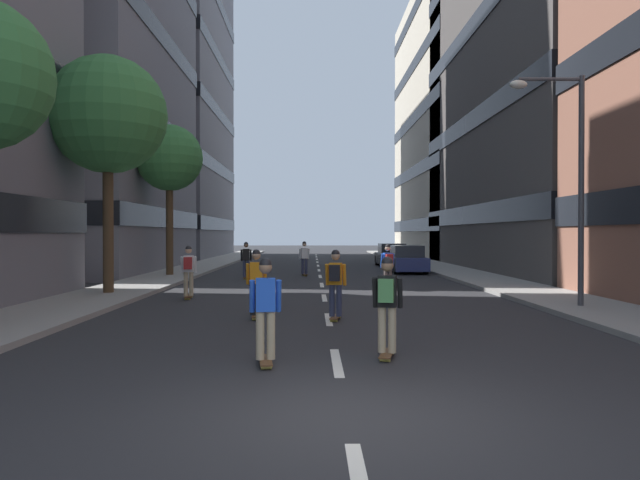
{
  "coord_description": "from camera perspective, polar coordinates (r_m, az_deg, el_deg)",
  "views": [
    {
      "loc": [
        -0.42,
        -7.0,
        2.18
      ],
      "look_at": [
        0.0,
        23.63,
        1.84
      ],
      "focal_mm": 33.22,
      "sensor_mm": 36.0,
      "label": 1
    }
  ],
  "objects": [
    {
      "name": "lane_markings",
      "position": [
        32.57,
        -0.05,
        -3.2
      ],
      "size": [
        0.16,
        57.2,
        0.01
      ],
      "color": "silver",
      "rests_on": "ground_plane"
    },
    {
      "name": "skater_2",
      "position": [
        20.22,
        -12.56,
        -2.7
      ],
      "size": [
        0.55,
        0.91,
        1.78
      ],
      "color": "brown",
      "rests_on": "ground_plane"
    },
    {
      "name": "skater_5",
      "position": [
        30.48,
        -1.52,
        -1.62
      ],
      "size": [
        0.56,
        0.92,
        1.78
      ],
      "color": "brown",
      "rests_on": "ground_plane"
    },
    {
      "name": "streetlamp_right",
      "position": [
        18.26,
        22.81,
        6.73
      ],
      "size": [
        2.13,
        0.3,
        6.5
      ],
      "color": "#3F3F44",
      "rests_on": "sidewalk_right"
    },
    {
      "name": "sidewalk_left",
      "position": [
        36.04,
        -12.11,
        -2.74
      ],
      "size": [
        2.86,
        69.13,
        0.14
      ],
      "primitive_type": "cube",
      "color": "gray",
      "rests_on": "ground_plane"
    },
    {
      "name": "parked_car_near",
      "position": [
        33.31,
        8.35,
        -1.93
      ],
      "size": [
        1.82,
        4.4,
        1.52
      ],
      "color": "navy",
      "rests_on": "ground_plane"
    },
    {
      "name": "parked_car_mid",
      "position": [
        39.49,
        6.91,
        -1.52
      ],
      "size": [
        1.82,
        4.4,
        1.52
      ],
      "color": "black",
      "rests_on": "ground_plane"
    },
    {
      "name": "building_left_far",
      "position": [
        58.48,
        -17.13,
        13.55
      ],
      "size": [
        15.12,
        19.44,
        30.38
      ],
      "color": "slate",
      "rests_on": "ground_plane"
    },
    {
      "name": "skater_3",
      "position": [
        10.46,
        6.47,
        -5.79
      ],
      "size": [
        0.57,
        0.92,
        1.78
      ],
      "color": "brown",
      "rests_on": "ground_plane"
    },
    {
      "name": "street_tree_near",
      "position": [
        22.17,
        -19.77,
        11.2
      ],
      "size": [
        4.06,
        4.06,
        8.19
      ],
      "color": "#4C3823",
      "rests_on": "sidewalk_left"
    },
    {
      "name": "skater_7",
      "position": [
        28.6,
        -7.14,
        -1.77
      ],
      "size": [
        0.54,
        0.91,
        1.78
      ],
      "color": "brown",
      "rests_on": "ground_plane"
    },
    {
      "name": "street_tree_far",
      "position": [
        30.52,
        -14.31,
        7.57
      ],
      "size": [
        3.29,
        3.29,
        7.44
      ],
      "color": "#4C3823",
      "rests_on": "sidewalk_left"
    },
    {
      "name": "building_right_far",
      "position": [
        58.13,
        16.36,
        10.65
      ],
      "size": [
        15.12,
        23.58,
        24.45
      ],
      "color": "#BCB29E",
      "rests_on": "ground_plane"
    },
    {
      "name": "skater_1",
      "position": [
        9.91,
        -5.27,
        -6.32
      ],
      "size": [
        0.55,
        0.92,
        1.78
      ],
      "color": "brown",
      "rests_on": "ground_plane"
    },
    {
      "name": "sidewalk_right",
      "position": [
        36.22,
        11.85,
        -2.73
      ],
      "size": [
        2.86,
        69.13,
        0.14
      ],
      "primitive_type": "cube",
      "color": "gray",
      "rests_on": "ground_plane"
    },
    {
      "name": "building_right_mid",
      "position": [
        39.69,
        25.08,
        13.49
      ],
      "size": [
        15.12,
        24.09,
        21.93
      ],
      "color": "#4C4744",
      "rests_on": "ground_plane"
    },
    {
      "name": "skater_6",
      "position": [
        22.78,
        6.56,
        -2.31
      ],
      "size": [
        0.57,
        0.92,
        1.78
      ],
      "color": "brown",
      "rests_on": "ground_plane"
    },
    {
      "name": "ground_plane",
      "position": [
        32.21,
        -0.04,
        -3.25
      ],
      "size": [
        150.84,
        150.84,
        0.0
      ],
      "primitive_type": "plane",
      "color": "#28282B"
    },
    {
      "name": "skater_0",
      "position": [
        14.91,
        1.49,
        -3.86
      ],
      "size": [
        0.56,
        0.92,
        1.78
      ],
      "color": "brown",
      "rests_on": "ground_plane"
    },
    {
      "name": "building_left_mid",
      "position": [
        40.59,
        -25.55,
        19.76
      ],
      "size": [
        15.12,
        17.53,
        30.86
      ],
      "color": "slate",
      "rests_on": "ground_plane"
    },
    {
      "name": "skater_4",
      "position": [
        15.28,
        -6.16,
        -3.87
      ],
      "size": [
        0.54,
        0.91,
        1.78
      ],
      "color": "brown",
      "rests_on": "ground_plane"
    }
  ]
}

